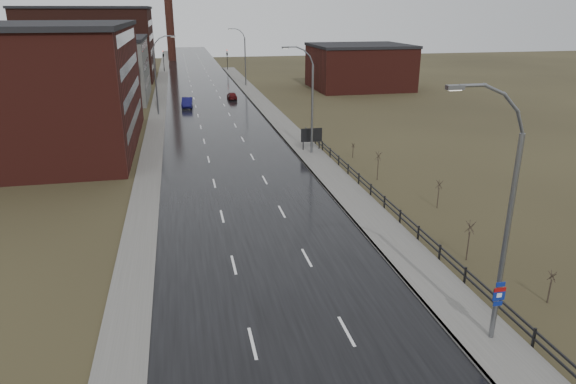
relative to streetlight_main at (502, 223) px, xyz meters
name	(u,v)px	position (x,y,z in m)	size (l,w,h in m)	color
road	(214,115)	(-8.47, 58.00, -6.03)	(14.00, 300.00, 0.06)	black
sidewalk_right	(312,156)	(0.13, 33.00, -5.97)	(3.20, 180.00, 0.18)	#595651
curb_right	(298,157)	(-1.39, 33.00, -5.97)	(0.16, 180.00, 0.18)	slate
sidewalk_left	(157,117)	(-16.67, 58.00, -6.00)	(2.40, 260.00, 0.12)	#595651
warehouse_near	(27,88)	(-29.46, 43.00, 0.70)	(22.44, 28.56, 13.50)	#471914
warehouse_mid	(98,69)	(-26.46, 76.00, -0.80)	(16.32, 20.40, 10.50)	slate
warehouse_far	(91,43)	(-31.47, 106.00, 1.70)	(26.52, 24.48, 15.50)	#331611
building_right	(359,66)	(21.83, 80.00, -1.80)	(18.36, 16.32, 8.50)	#471914
smokestack	(169,7)	(-14.47, 148.00, 9.44)	(2.70, 2.70, 30.70)	#331611
streetlight_main	(502,223)	(0.00, 0.00, 0.00)	(3.91, 0.29, 12.11)	slate
streetlight_right_mid	(310,100)	(0.03, 34.00, -0.22)	(3.36, 0.28, 11.35)	slate
streetlight_left	(157,75)	(-16.17, 60.00, -0.22)	(3.36, 0.28, 11.35)	slate
streetlight_right_far	(244,57)	(0.03, 88.00, -0.22)	(3.36, 0.28, 11.35)	slate
guardrail	(388,204)	(1.83, 16.32, -5.35)	(0.10, 53.05, 1.10)	black
shrub_b	(550,286)	(5.18, 2.33, -5.07)	(0.45, 0.47, 1.87)	#382D23
shrub_c	(469,240)	(3.55, 7.74, -4.67)	(0.62, 0.65, 2.62)	#382D23
shrub_d	(438,193)	(6.04, 16.40, -4.85)	(0.54, 0.57, 2.28)	#382D23
shrub_e	(378,165)	(4.01, 24.07, -4.64)	(0.63, 0.66, 2.67)	#382D23
shrub_f	(353,150)	(4.24, 31.70, -5.23)	(0.38, 0.40, 1.57)	#382D23
billboard	(311,136)	(0.63, 35.29, -4.33)	(2.38, 0.17, 2.56)	black
traffic_light_left	(163,53)	(-16.47, 118.00, -1.46)	(0.58, 2.73, 5.30)	black
traffic_light_right	(227,52)	(-0.47, 118.00, -1.46)	(0.58, 2.73, 5.30)	black
car_near	(187,103)	(-12.09, 65.34, -5.29)	(1.63, 4.67, 1.54)	#0E0D44
car_far	(232,96)	(-4.28, 71.68, -5.42)	(1.52, 3.77, 1.28)	#4A0C0D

